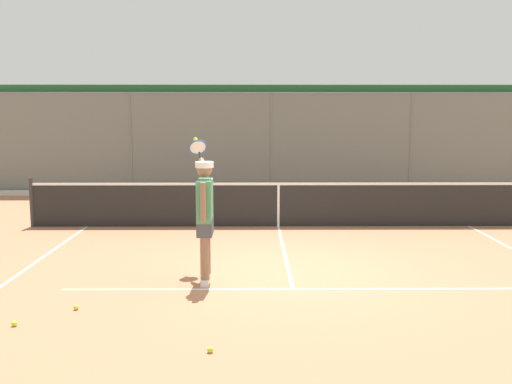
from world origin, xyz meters
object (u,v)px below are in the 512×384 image
(tennis_ball_mid_court, at_px, (14,324))
(tennis_ball_near_net, at_px, (210,350))
(tennis_ball_by_sideline, at_px, (76,307))
(tennis_player, at_px, (205,211))

(tennis_ball_mid_court, distance_m, tennis_ball_near_net, 2.46)
(tennis_ball_by_sideline, height_order, tennis_ball_near_net, same)
(tennis_ball_mid_court, bearing_deg, tennis_player, -139.95)
(tennis_player, xyz_separation_m, tennis_ball_mid_court, (2.10, 1.76, -1.03))
(tennis_ball_by_sideline, height_order, tennis_ball_mid_court, same)
(tennis_ball_by_sideline, distance_m, tennis_ball_near_net, 2.23)
(tennis_ball_by_sideline, bearing_deg, tennis_player, -142.19)
(tennis_ball_near_net, bearing_deg, tennis_ball_by_sideline, -36.38)
(tennis_player, bearing_deg, tennis_ball_near_net, -174.41)
(tennis_player, relative_size, tennis_ball_by_sideline, 31.53)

